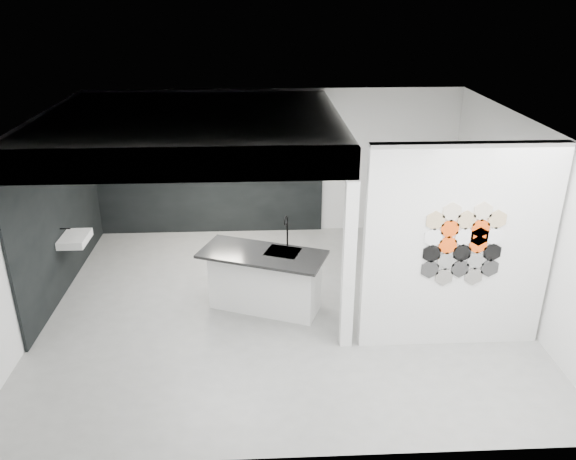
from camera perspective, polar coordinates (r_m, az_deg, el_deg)
The scene contains 17 objects.
floor at distance 8.66m, azimuth -0.57°, elevation -7.84°, with size 7.00×6.00×0.01m, color gray.
partition_panel at distance 7.53m, azimuth 16.88°, elevation -1.86°, with size 2.45×0.15×2.80m, color silver.
bay_clad_back at distance 10.93m, azimuth -8.07°, elevation 5.54°, with size 4.40×0.04×2.35m, color black.
bay_clad_left at distance 9.58m, azimuth -22.09°, elevation 1.39°, with size 0.04×4.00×2.35m, color black.
bulkhead at distance 8.68m, azimuth -9.65°, elevation 10.19°, with size 4.40×4.00×0.40m, color silver.
corner_column at distance 7.29m, azimuth 6.18°, elevation -3.77°, with size 0.16×0.16×2.35m, color silver.
fascia_beam at distance 6.84m, azimuth -11.36°, elevation 6.50°, with size 4.40×0.16×0.40m, color silver.
wall_basin at distance 9.45m, azimuth -20.84°, elevation -0.86°, with size 0.40×0.60×0.12m, color silver.
display_shelf at distance 10.79m, azimuth -7.62°, elevation 6.01°, with size 3.00×0.15×0.04m, color black.
kitchen_island at distance 8.41m, azimuth -2.37°, elevation -4.98°, with size 1.97×1.40×1.46m.
stockpot at distance 10.93m, azimuth -14.34°, elevation 6.39°, with size 0.25×0.25×0.20m, color black.
kettle at distance 10.72m, azimuth -2.55°, elevation 6.57°, with size 0.15×0.15×0.13m, color black.
glass_bowl at distance 10.73m, azimuth -0.40°, elevation 6.56°, with size 0.16×0.16×0.11m, color gray.
glass_vase at distance 10.73m, azimuth -0.40°, elevation 6.66°, with size 0.11×0.11×0.15m, color gray.
bottle_dark at distance 10.79m, azimuth -9.51°, elevation 6.52°, with size 0.07×0.07×0.18m, color black.
utensil_cup at distance 10.85m, azimuth -11.43°, elevation 6.25°, with size 0.08×0.08×0.10m, color black.
hex_tile_cluster at distance 7.43m, azimuth 17.42°, elevation -1.41°, with size 1.04×0.02×1.16m.
Camera 1 is at (-0.27, -7.40, 4.48)m, focal length 35.00 mm.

